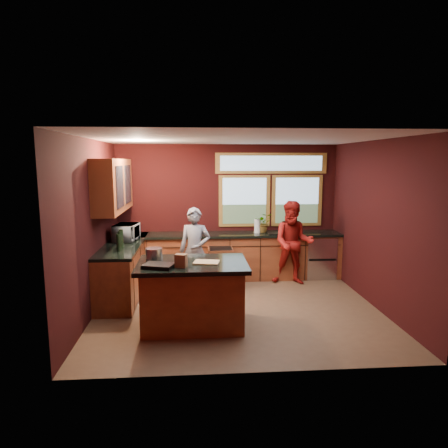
{
  "coord_description": "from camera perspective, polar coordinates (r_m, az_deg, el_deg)",
  "views": [
    {
      "loc": [
        -0.68,
        -6.15,
        2.36
      ],
      "look_at": [
        -0.19,
        0.4,
        1.33
      ],
      "focal_mm": 32.0,
      "sensor_mm": 36.0,
      "label": 1
    }
  ],
  "objects": [
    {
      "name": "paper_towel",
      "position": [
        8.06,
        4.77,
        -0.29
      ],
      "size": [
        0.12,
        0.12,
        0.28
      ],
      "primitive_type": "cylinder",
      "color": "silver",
      "rests_on": "back_counter"
    },
    {
      "name": "paper_bag",
      "position": [
        5.43,
        -6.16,
        -5.22
      ],
      "size": [
        0.17,
        0.15,
        0.18
      ],
      "primitive_type": "cube",
      "rotation": [
        0.0,
        0.0,
        -0.25
      ],
      "color": "brown",
      "rests_on": "island"
    },
    {
      "name": "back_counter",
      "position": [
        8.12,
        2.07,
        -4.55
      ],
      "size": [
        4.5,
        0.64,
        0.93
      ],
      "color": "#5E2816",
      "rests_on": "floor"
    },
    {
      "name": "island",
      "position": [
        5.83,
        -4.49,
        -9.92
      ],
      "size": [
        1.55,
        1.05,
        0.95
      ],
      "color": "#5E2816",
      "rests_on": "floor"
    },
    {
      "name": "person_red",
      "position": [
        7.79,
        9.85,
        -2.67
      ],
      "size": [
        0.91,
        0.78,
        1.62
      ],
      "primitive_type": "imported",
      "rotation": [
        0.0,
        0.0,
        -0.24
      ],
      "color": "maroon",
      "rests_on": "floor"
    },
    {
      "name": "floor",
      "position": [
        6.62,
        1.94,
        -11.93
      ],
      "size": [
        4.5,
        4.5,
        0.0
      ],
      "primitive_type": "plane",
      "color": "brown",
      "rests_on": "ground"
    },
    {
      "name": "room_shell",
      "position": [
        6.5,
        -3.54,
        3.98
      ],
      "size": [
        4.52,
        4.02,
        2.71
      ],
      "color": "black",
      "rests_on": "ground"
    },
    {
      "name": "cutting_board",
      "position": [
        5.65,
        -2.52,
        -5.47
      ],
      "size": [
        0.39,
        0.31,
        0.02
      ],
      "primitive_type": "cube",
      "rotation": [
        0.0,
        0.0,
        -0.19
      ],
      "color": "tan",
      "rests_on": "island"
    },
    {
      "name": "microwave",
      "position": [
        7.47,
        -13.77,
        -1.17
      ],
      "size": [
        0.45,
        0.59,
        0.3
      ],
      "primitive_type": "imported",
      "rotation": [
        0.0,
        0.0,
        1.42
      ],
      "color": "#999999",
      "rests_on": "left_counter"
    },
    {
      "name": "person_grey",
      "position": [
        7.21,
        -4.18,
        -3.79
      ],
      "size": [
        0.62,
        0.46,
        1.55
      ],
      "primitive_type": "imported",
      "rotation": [
        0.0,
        0.0,
        -0.17
      ],
      "color": "slate",
      "rests_on": "floor"
    },
    {
      "name": "left_counter",
      "position": [
        7.36,
        -14.14,
        -6.23
      ],
      "size": [
        0.64,
        2.3,
        0.93
      ],
      "color": "#5E2816",
      "rests_on": "floor"
    },
    {
      "name": "potted_plant",
      "position": [
        8.12,
        5.6,
        0.17
      ],
      "size": [
        0.35,
        0.31,
        0.39
      ],
      "primitive_type": "imported",
      "color": "#999999",
      "rests_on": "back_counter"
    },
    {
      "name": "black_tray",
      "position": [
        5.47,
        -9.31,
        -5.9
      ],
      "size": [
        0.46,
        0.39,
        0.05
      ],
      "primitive_type": "cube",
      "rotation": [
        0.0,
        0.0,
        -0.3
      ],
      "color": "black",
      "rests_on": "island"
    },
    {
      "name": "stock_pot",
      "position": [
        5.85,
        -9.96,
        -4.29
      ],
      "size": [
        0.24,
        0.24,
        0.18
      ],
      "primitive_type": "cylinder",
      "color": "#B1B1B6",
      "rests_on": "island"
    }
  ]
}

